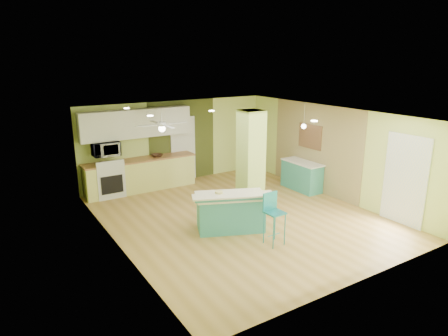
{
  "coord_description": "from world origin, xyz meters",
  "views": [
    {
      "loc": [
        -5.14,
        -7.46,
        3.77
      ],
      "look_at": [
        -0.21,
        0.4,
        1.17
      ],
      "focal_mm": 32.0,
      "sensor_mm": 36.0,
      "label": 1
    }
  ],
  "objects_px": {
    "side_counter": "(302,176)",
    "canister": "(219,195)",
    "bar_stool": "(273,210)",
    "fruit_bowl": "(157,155)",
    "peninsula": "(231,211)"
  },
  "relations": [
    {
      "from": "canister",
      "to": "bar_stool",
      "type": "bearing_deg",
      "value": -55.04
    },
    {
      "from": "peninsula",
      "to": "bar_stool",
      "type": "bearing_deg",
      "value": -48.16
    },
    {
      "from": "side_counter",
      "to": "fruit_bowl",
      "type": "relative_size",
      "value": 3.97
    },
    {
      "from": "side_counter",
      "to": "canister",
      "type": "distance_m",
      "value": 3.89
    },
    {
      "from": "bar_stool",
      "to": "side_counter",
      "type": "distance_m",
      "value": 3.74
    },
    {
      "from": "side_counter",
      "to": "fruit_bowl",
      "type": "bearing_deg",
      "value": 145.27
    },
    {
      "from": "side_counter",
      "to": "canister",
      "type": "bearing_deg",
      "value": -160.13
    },
    {
      "from": "side_counter",
      "to": "bar_stool",
      "type": "bearing_deg",
      "value": -141.97
    },
    {
      "from": "side_counter",
      "to": "canister",
      "type": "relative_size",
      "value": 7.57
    },
    {
      "from": "peninsula",
      "to": "bar_stool",
      "type": "distance_m",
      "value": 1.13
    },
    {
      "from": "peninsula",
      "to": "fruit_bowl",
      "type": "bearing_deg",
      "value": 115.78
    },
    {
      "from": "peninsula",
      "to": "fruit_bowl",
      "type": "height_order",
      "value": "fruit_bowl"
    },
    {
      "from": "bar_stool",
      "to": "side_counter",
      "type": "bearing_deg",
      "value": 36.04
    },
    {
      "from": "bar_stool",
      "to": "fruit_bowl",
      "type": "bearing_deg",
      "value": 94.58
    },
    {
      "from": "bar_stool",
      "to": "fruit_bowl",
      "type": "height_order",
      "value": "bar_stool"
    }
  ]
}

